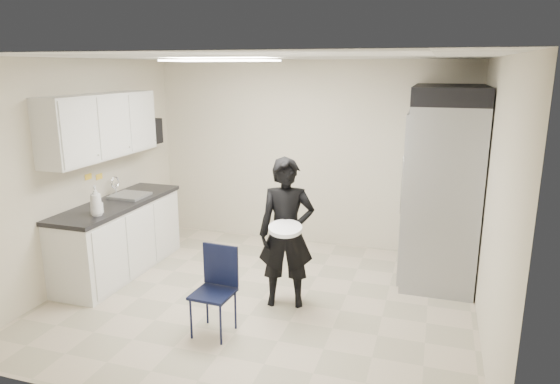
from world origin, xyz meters
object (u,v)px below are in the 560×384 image
(commercial_fridge, at_px, (442,193))
(folding_chair, at_px, (213,294))
(lower_counter, at_px, (119,239))
(man_tuxedo, at_px, (286,233))

(commercial_fridge, distance_m, folding_chair, 2.99)
(lower_counter, distance_m, commercial_fridge, 3.98)
(lower_counter, height_order, commercial_fridge, commercial_fridge)
(commercial_fridge, bearing_deg, man_tuxedo, -140.26)
(man_tuxedo, bearing_deg, folding_chair, -134.55)
(folding_chair, bearing_deg, commercial_fridge, 49.15)
(commercial_fridge, relative_size, man_tuxedo, 1.31)
(lower_counter, distance_m, man_tuxedo, 2.27)
(lower_counter, distance_m, folding_chair, 2.04)
(man_tuxedo, bearing_deg, lower_counter, 160.33)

